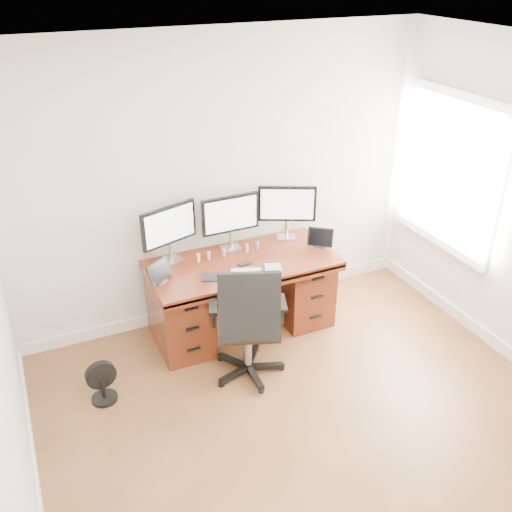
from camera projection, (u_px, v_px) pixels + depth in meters
name	position (u px, v px, depth m)	size (l,w,h in m)	color
ground	(343.00, 465.00, 4.05)	(4.50, 4.50, 0.00)	brown
back_wall	(222.00, 182.00, 5.21)	(4.00, 0.10, 2.70)	white
desk	(241.00, 292.00, 5.33)	(1.70, 0.80, 0.75)	#542010
office_chair	(248.00, 341.00, 4.73)	(0.75, 0.75, 1.10)	black
floor_fan	(102.00, 383.00, 4.55)	(0.25, 0.21, 0.36)	black
monitor_left	(169.00, 227.00, 4.98)	(0.53, 0.21, 0.53)	silver
monitor_center	(230.00, 216.00, 5.19)	(0.55, 0.14, 0.53)	silver
monitor_right	(287.00, 206.00, 5.40)	(0.51, 0.27, 0.53)	silver
tablet_left	(160.00, 273.00, 4.78)	(0.24, 0.19, 0.19)	silver
tablet_right	(321.00, 239.00, 5.34)	(0.23, 0.20, 0.19)	silver
keyboard	(246.00, 272.00, 4.95)	(0.26, 0.11, 0.01)	silver
trackpad	(273.00, 267.00, 5.02)	(0.14, 0.14, 0.01)	#B9BBC0
drawing_tablet	(215.00, 277.00, 4.88)	(0.23, 0.14, 0.01)	black
phone	(245.00, 264.00, 5.08)	(0.12, 0.06, 0.01)	black
figurine_orange	(198.00, 257.00, 5.10)	(0.04, 0.04, 0.09)	#F4BE52
figurine_purple	(209.00, 255.00, 5.14)	(0.04, 0.04, 0.09)	#A273E4
figurine_pink	(224.00, 252.00, 5.19)	(0.04, 0.04, 0.09)	pink
figurine_yellow	(247.00, 247.00, 5.27)	(0.04, 0.04, 0.09)	#DBBD5D
figurine_blue	(258.00, 245.00, 5.31)	(0.04, 0.04, 0.09)	#4E67ED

